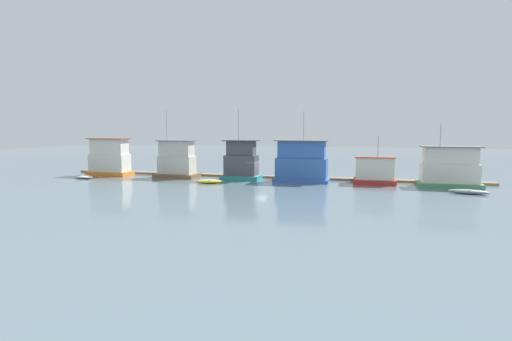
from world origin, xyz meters
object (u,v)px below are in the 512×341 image
mooring_post_centre (190,172)px  houseboat_blue (302,163)px  houseboat_red (374,171)px  mooring_post_near_right (312,173)px  dinghy_white (83,177)px  mooring_post_near_left (438,178)px  houseboat_orange (110,159)px  dinghy_yellow (210,181)px  houseboat_green (449,168)px  dinghy_grey (469,192)px  houseboat_teal (241,163)px  houseboat_brown (177,161)px

mooring_post_centre → houseboat_blue: bearing=-6.4°
houseboat_red → mooring_post_near_right: size_ratio=3.37×
dinghy_white → mooring_post_centre: mooring_post_centre is taller
dinghy_white → mooring_post_near_right: (31.19, 6.39, 0.65)m
houseboat_blue → mooring_post_near_left: 17.11m
houseboat_blue → mooring_post_near_right: 2.74m
houseboat_orange → mooring_post_centre: size_ratio=5.27×
mooring_post_centre → dinghy_white: bearing=-154.3°
houseboat_orange → dinghy_yellow: size_ratio=1.80×
houseboat_green → dinghy_white: (-47.83, -4.60, -1.98)m
dinghy_grey → mooring_post_centre: bearing=168.3°
houseboat_teal → dinghy_grey: 27.63m
dinghy_yellow → mooring_post_near_left: (27.96, 6.59, 0.53)m
houseboat_blue → mooring_post_centre: (-16.78, 1.89, -1.91)m
houseboat_green → dinghy_white: size_ratio=2.01×
dinghy_yellow → mooring_post_near_left: mooring_post_near_left is taller
houseboat_teal → mooring_post_near_left: bearing=4.1°
dinghy_grey → dinghy_white: bearing=178.9°
dinghy_grey → mooring_post_near_right: mooring_post_near_right is taller
houseboat_green → dinghy_yellow: (-28.84, -4.80, -1.98)m
houseboat_blue → dinghy_white: houseboat_blue is taller
houseboat_orange → houseboat_green: size_ratio=0.86×
houseboat_teal → dinghy_grey: (27.00, -5.50, -2.05)m
houseboat_brown → dinghy_white: (-12.20, -4.40, -2.12)m
houseboat_brown → mooring_post_centre: houseboat_brown is taller
houseboat_orange → dinghy_white: size_ratio=1.73×
dinghy_white → dinghy_yellow: (18.99, -0.20, 0.01)m
houseboat_teal → mooring_post_near_right: houseboat_teal is taller
houseboat_teal → dinghy_yellow: 5.87m
houseboat_brown → dinghy_grey: bearing=-8.3°
houseboat_teal → houseboat_green: size_ratio=1.29×
dinghy_grey → houseboat_brown: bearing=171.7°
dinghy_grey → mooring_post_near_right: 19.02m
dinghy_grey → mooring_post_centre: mooring_post_centre is taller
dinghy_yellow → mooring_post_near_left: size_ratio=2.26×
houseboat_brown → dinghy_grey: (36.53, -5.33, -2.12)m
houseboat_orange → mooring_post_near_left: (45.57, 2.17, -1.73)m
houseboat_red → dinghy_white: 39.55m
houseboat_red → mooring_post_near_left: size_ratio=3.87×
houseboat_brown → houseboat_teal: (9.53, 0.17, -0.07)m
mooring_post_near_right → mooring_post_centre: size_ratio=1.49×
dinghy_yellow → mooring_post_centre: 8.74m
dinghy_white → mooring_post_near_left: size_ratio=2.35×
mooring_post_near_left → houseboat_brown: bearing=-176.7°
houseboat_green → dinghy_white: 48.09m
houseboat_green → dinghy_yellow: houseboat_green is taller
dinghy_white → dinghy_yellow: size_ratio=1.04×
houseboat_brown → mooring_post_near_right: size_ratio=5.30×
houseboat_orange → mooring_post_near_right: 29.93m
dinghy_yellow → mooring_post_near_right: bearing=28.4°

